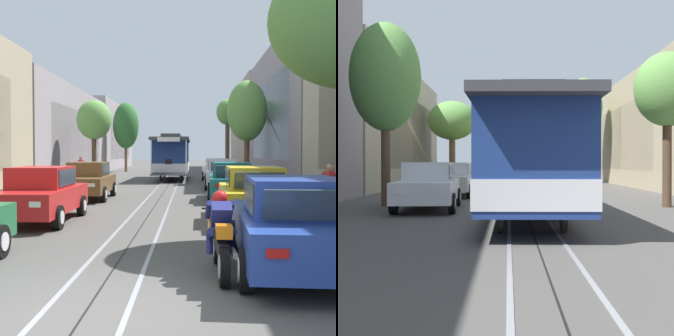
{
  "view_description": "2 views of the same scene",
  "coord_description": "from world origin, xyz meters",
  "views": [
    {
      "loc": [
        1.3,
        -5.48,
        2.0
      ],
      "look_at": [
        0.06,
        20.79,
        1.09
      ],
      "focal_mm": 49.03,
      "sensor_mm": 36.0,
      "label": 1
    },
    {
      "loc": [
        0.55,
        40.45,
        1.55
      ],
      "look_at": [
        0.73,
        2.97,
        1.15
      ],
      "focal_mm": 47.59,
      "sensor_mm": 36.0,
      "label": 2
    }
  ],
  "objects": [
    {
      "name": "parked_car_brown_mid_left",
      "position": [
        -3.04,
        13.94,
        0.8
      ],
      "size": [
        2.07,
        4.39,
        1.58
      ],
      "color": "brown",
      "rests_on": "ground"
    },
    {
      "name": "street_tree_kerb_right_second",
      "position": [
        4.98,
        24.38,
        4.62
      ],
      "size": [
        2.55,
        2.3,
        6.63
      ],
      "color": "brown",
      "rests_on": "ground"
    },
    {
      "name": "parked_car_red_second_left",
      "position": [
        -2.98,
        7.48,
        0.8
      ],
      "size": [
        2.02,
        4.37,
        1.58
      ],
      "color": "red",
      "rests_on": "ground"
    },
    {
      "name": "parked_car_white_fifth_right",
      "position": [
        3.21,
        25.6,
        0.8
      ],
      "size": [
        2.15,
        4.42,
        1.58
      ],
      "color": "silver",
      "rests_on": "ground"
    },
    {
      "name": "street_tree_kerb_left_near",
      "position": [
        -5.24,
        6.17,
        5.81
      ],
      "size": [
        2.93,
        3.1,
        8.09
      ],
      "color": "brown",
      "rests_on": "ground"
    },
    {
      "name": "pedestrian_on_left_pavement",
      "position": [
        6.2,
        10.81,
        0.89
      ],
      "size": [
        0.55,
        0.4,
        1.58
      ],
      "color": "#4C4233",
      "rests_on": "ground"
    },
    {
      "name": "parked_car_white_fourth_right",
      "position": [
        3.09,
        19.65,
        0.8
      ],
      "size": [
        2.08,
        4.4,
        1.58
      ],
      "color": "silver",
      "rests_on": "ground"
    },
    {
      "name": "cable_car_trolley",
      "position": [
        -0.0,
        28.44,
        1.66
      ],
      "size": [
        2.64,
        9.15,
        3.28
      ],
      "color": "navy",
      "rests_on": "ground"
    },
    {
      "name": "ground_plane",
      "position": [
        0.0,
        25.85,
        0.0
      ],
      "size": [
        161.59,
        161.59,
        0.0
      ],
      "primitive_type": "plane",
      "color": "#4C4947"
    },
    {
      "name": "parked_car_green_near_left",
      "position": [
        -3.16,
        1.63,
        0.8
      ],
      "size": [
        2.01,
        4.37,
        1.58
      ],
      "color": "#1E6038",
      "rests_on": "ground"
    },
    {
      "name": "parked_car_blue_near_right",
      "position": [
        3.04,
        2.28,
        0.8
      ],
      "size": [
        2.13,
        4.42,
        1.58
      ],
      "color": "#233D93",
      "rests_on": "ground"
    },
    {
      "name": "street_tree_kerb_right_near",
      "position": [
        5.0,
        5.07,
        4.89
      ],
      "size": [
        3.88,
        3.13,
        6.51
      ],
      "color": "brown",
      "rests_on": "ground"
    },
    {
      "name": "street_sign_post",
      "position": [
        -4.5,
        6.44,
        1.64
      ],
      "size": [
        0.36,
        0.07,
        2.64
      ],
      "color": "slate",
      "rests_on": "ground"
    },
    {
      "name": "motorcycle_with_rider",
      "position": [
        1.8,
        1.97,
        0.65
      ],
      "size": [
        0.56,
        1.99,
        1.37
      ],
      "color": "black",
      "rests_on": "ground"
    },
    {
      "name": "parked_car_teal_mid_right",
      "position": [
        3.04,
        13.81,
        0.8
      ],
      "size": [
        2.12,
        4.41,
        1.58
      ],
      "color": "#196B70",
      "rests_on": "ground"
    },
    {
      "name": "trolley_track_rails",
      "position": [
        0.0,
        30.32,
        0.0
      ],
      "size": [
        1.14,
        72.64,
        0.01
      ],
      "color": "gray",
      "rests_on": "ground"
    },
    {
      "name": "street_tree_kerb_left_second",
      "position": [
        -5.06,
        24.75,
        4.09
      ],
      "size": [
        2.33,
        1.94,
        5.47
      ],
      "color": "#4C3826",
      "rests_on": "ground"
    },
    {
      "name": "parked_car_yellow_second_right",
      "position": [
        3.15,
        7.86,
        0.8
      ],
      "size": [
        2.06,
        4.39,
        1.58
      ],
      "color": "gold",
      "rests_on": "ground"
    }
  ]
}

